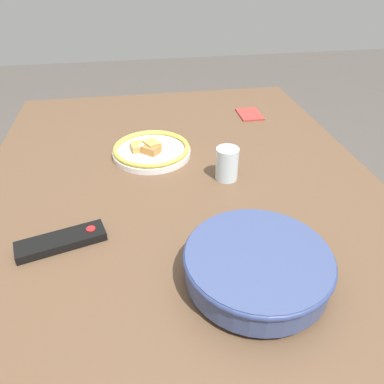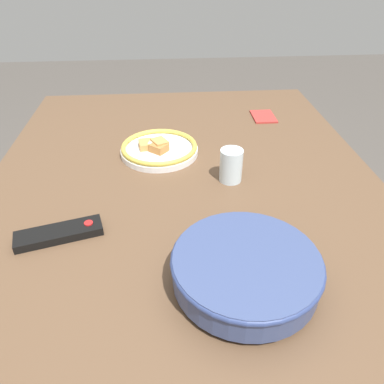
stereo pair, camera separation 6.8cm
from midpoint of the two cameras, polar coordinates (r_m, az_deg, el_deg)
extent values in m
plane|color=#4C4742|center=(1.49, 0.83, -23.54)|extent=(8.00, 8.00, 0.00)
cube|color=brown|center=(0.98, 1.15, -1.98)|extent=(1.60, 1.10, 0.04)
cylinder|color=brown|center=(1.87, 13.68, 3.33)|extent=(0.06, 0.06, 0.66)
cylinder|color=brown|center=(1.82, -16.39, 2.08)|extent=(0.06, 0.06, 0.66)
cylinder|color=#384775|center=(0.76, 10.56, -13.43)|extent=(0.13, 0.13, 0.01)
cylinder|color=#384775|center=(0.73, 10.87, -11.52)|extent=(0.28, 0.28, 0.06)
cylinder|color=#C67A33|center=(0.74, 10.83, -11.76)|extent=(0.25, 0.25, 0.05)
torus|color=navy|center=(0.72, 11.05, -10.32)|extent=(0.29, 0.29, 0.01)
cylinder|color=white|center=(1.18, -3.33, 6.23)|extent=(0.24, 0.24, 0.02)
torus|color=gold|center=(1.17, -3.36, 6.93)|extent=(0.24, 0.24, 0.01)
cube|color=silver|center=(1.16, -3.66, 7.04)|extent=(0.04, 0.06, 0.02)
cube|color=tan|center=(1.17, -5.39, 7.17)|extent=(0.06, 0.05, 0.02)
cube|color=tan|center=(1.17, -3.34, 7.09)|extent=(0.05, 0.06, 0.02)
cube|color=tan|center=(1.16, -3.26, 7.21)|extent=(0.06, 0.06, 0.03)
cube|color=#B2753D|center=(1.15, -3.42, 6.67)|extent=(0.06, 0.06, 0.02)
cube|color=black|center=(0.89, -17.55, -6.09)|extent=(0.11, 0.20, 0.02)
cylinder|color=red|center=(0.88, -13.39, -4.68)|extent=(0.02, 0.02, 0.00)
cylinder|color=silver|center=(1.03, 7.86, 4.00)|extent=(0.06, 0.06, 0.09)
cube|color=#B2332D|center=(1.46, 12.17, 11.16)|extent=(0.12, 0.08, 0.01)
camera|label=1|loc=(0.03, -87.91, 1.43)|focal=35.00mm
camera|label=2|loc=(0.03, 92.09, -1.43)|focal=35.00mm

